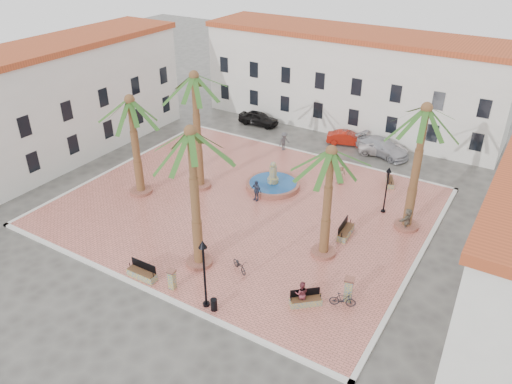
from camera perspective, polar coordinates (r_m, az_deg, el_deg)
ground at (r=37.61m, az=-1.30°, el=-1.74°), size 120.00×120.00×0.00m
plaza at (r=37.57m, az=-1.30°, el=-1.64°), size 26.00×22.00×0.15m
kerb_n at (r=46.12m, az=6.12°, el=4.37°), size 26.30×0.30×0.16m
kerb_s at (r=30.63m, az=-12.68°, el=-10.64°), size 26.30×0.30×0.16m
kerb_e at (r=33.52m, az=17.93°, el=-7.54°), size 0.30×22.30×0.16m
kerb_w at (r=45.14m, az=-15.35°, el=2.86°), size 0.30×22.30×0.16m
building_north at (r=52.28m, az=10.85°, el=12.54°), size 30.40×7.40×9.50m
building_west at (r=47.68m, az=-21.27°, el=9.77°), size 6.40×24.40×10.00m
fountain at (r=39.91m, az=1.95°, el=0.96°), size 4.31×4.31×2.23m
palm_nw at (r=37.22m, az=-7.03°, el=11.64°), size 5.56×5.56×9.43m
palm_sw at (r=37.57m, az=-14.10°, el=8.90°), size 5.63×5.63×7.98m
palm_s at (r=27.73m, az=-7.40°, el=5.12°), size 5.33×5.33×9.29m
palm_e at (r=29.45m, az=8.51°, el=3.14°), size 5.21×5.21×7.62m
palm_ne at (r=33.14m, az=18.68°, el=7.56°), size 5.47×5.47×9.13m
bench_s at (r=31.12m, az=-12.89°, el=-9.08°), size 1.96×0.63×1.03m
bench_se at (r=28.69m, az=5.69°, el=-12.26°), size 1.72×1.62×0.96m
bench_e at (r=34.52m, az=10.19°, el=-4.50°), size 0.75×2.05×1.06m
bench_ne at (r=41.75m, az=15.04°, el=1.18°), size 1.16×1.78×0.90m
lamppost_s at (r=26.93m, az=-5.99°, el=-8.02°), size 0.48×0.48×4.39m
lamppost_e at (r=36.72m, az=14.78°, el=1.09°), size 0.40×0.40×3.65m
bollard_se at (r=29.78m, az=-9.58°, el=-9.79°), size 0.49×0.49×1.27m
bollard_n at (r=43.64m, az=8.79°, el=3.72°), size 0.47×0.47×1.25m
bollard_e at (r=28.95m, az=10.53°, el=-10.85°), size 0.66×0.66×1.55m
litter_bin at (r=28.26m, az=-4.83°, el=-12.70°), size 0.38×0.38×0.74m
cyclist_a at (r=32.00m, az=-6.48°, el=-6.02°), size 0.62×0.41×1.67m
bicycle_a at (r=30.86m, az=-1.89°, el=-8.34°), size 1.59×1.19×0.80m
cyclist_b at (r=28.36m, az=5.21°, el=-11.47°), size 0.94×0.87×1.55m
bicycle_b at (r=28.76m, az=9.88°, el=-12.02°), size 1.54×0.92×0.89m
pedestrian_fountain_a at (r=40.78m, az=9.65°, el=2.01°), size 0.96×0.90×1.65m
pedestrian_fountain_b at (r=37.82m, az=0.02°, el=0.17°), size 1.03×0.59×1.66m
pedestrian_north at (r=46.20m, az=3.22°, el=5.83°), size 1.00×1.29×1.75m
pedestrian_east at (r=35.88m, az=16.91°, el=-2.97°), size 0.85×1.62×1.67m
car_black at (r=52.40m, az=0.29°, el=8.43°), size 4.32×1.98×1.44m
car_red at (r=48.55m, az=10.41°, el=6.08°), size 4.11×2.45×1.28m
car_silver at (r=47.02m, az=14.25°, el=5.00°), size 5.54×3.56×1.49m
car_white at (r=47.17m, az=14.35°, el=4.89°), size 4.82×3.19×1.23m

